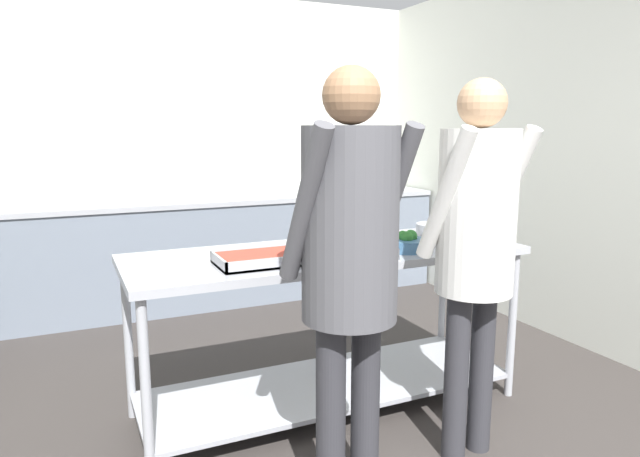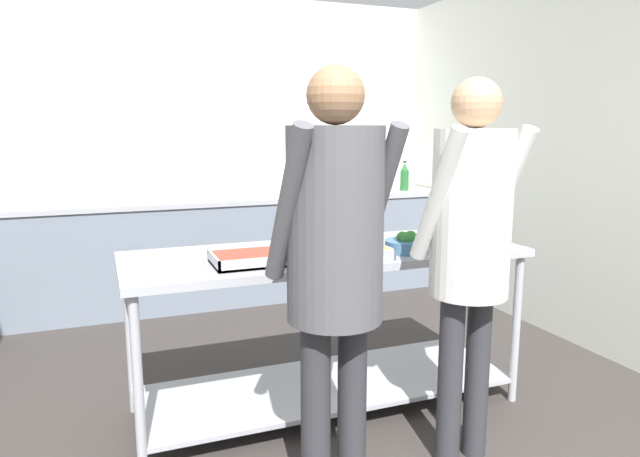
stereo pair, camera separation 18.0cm
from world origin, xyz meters
name	(u,v)px [view 2 (the right image)]	position (x,y,z in m)	size (l,w,h in m)	color
wall_rear	(210,147)	(0.00, 4.24, 1.32)	(4.31, 0.06, 2.65)	silver
wall_right	(572,153)	(2.12, 2.12, 1.32)	(0.06, 4.36, 2.65)	silver
back_counter	(221,249)	(0.00, 3.87, 0.46)	(4.15, 0.65, 0.91)	slate
serving_counter	(327,302)	(0.13, 1.73, 0.59)	(2.07, 0.73, 0.87)	#9EA0A8
plate_stack	(180,264)	(-0.63, 1.60, 0.89)	(0.22, 0.22, 0.05)	white
serving_tray_vegetables	(256,258)	(-0.28, 1.59, 0.89)	(0.41, 0.27, 0.05)	#9EA0A8
serving_tray_roast	(346,253)	(0.16, 1.53, 0.89)	(0.40, 0.28, 0.05)	#9EA0A8
broccoli_bowl	(406,244)	(0.50, 1.55, 0.91)	(0.22, 0.22, 0.11)	#3D668C
sauce_pan	(439,232)	(0.83, 1.76, 0.91)	(0.36, 0.22, 0.09)	#9EA0A8
guest_serving_left	(471,231)	(0.52, 1.05, 1.06)	(0.45, 0.35, 1.70)	#2D2D33
guest_serving_right	(335,247)	(-0.15, 0.94, 1.06)	(0.48, 0.37, 1.72)	#2D2D33
water_bottle	(405,177)	(1.75, 3.79, 1.04)	(0.08, 0.08, 0.28)	#23602D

